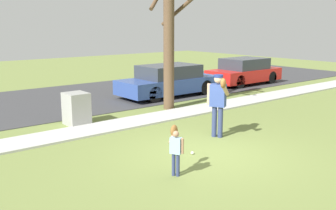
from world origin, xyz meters
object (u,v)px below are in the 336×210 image
at_px(person_adult, 218,99).
at_px(parked_wagon_blue, 169,81).
at_px(parked_hatchback_red, 244,72).
at_px(utility_cabinet, 76,109).
at_px(person_child, 175,144).
at_px(baseball, 192,153).
at_px(street_tree_near, 169,30).

bearing_deg(person_adult, parked_wagon_blue, -145.09).
height_order(person_adult, parked_hatchback_red, person_adult).
bearing_deg(utility_cabinet, parked_hatchback_red, 11.39).
distance_m(utility_cabinet, parked_hatchback_red, 10.56).
height_order(person_child, parked_hatchback_red, parked_hatchback_red).
distance_m(person_child, utility_cabinet, 5.05).
bearing_deg(person_adult, utility_cabinet, -85.55).
relative_size(utility_cabinet, parked_hatchback_red, 0.25).
height_order(utility_cabinet, parked_hatchback_red, parked_hatchback_red).
distance_m(person_child, parked_wagon_blue, 8.92).
bearing_deg(parked_hatchback_red, baseball, 34.12).
height_order(person_adult, street_tree_near, street_tree_near).
xyz_separation_m(person_adult, parked_hatchback_red, (7.99, 5.81, -0.42)).
bearing_deg(parked_wagon_blue, street_tree_near, 50.82).
bearing_deg(baseball, parked_wagon_blue, 54.97).
bearing_deg(person_child, parked_wagon_blue, 23.77).
height_order(street_tree_near, parked_hatchback_red, street_tree_near).
bearing_deg(parked_hatchback_red, person_adult, 36.00).
distance_m(baseball, street_tree_near, 5.90).
distance_m(utility_cabinet, parked_wagon_blue, 5.62).
relative_size(person_adult, baseball, 23.38).
height_order(person_adult, baseball, person_adult).
distance_m(person_child, street_tree_near, 6.77).
bearing_deg(utility_cabinet, person_adult, -57.67).
bearing_deg(parked_wagon_blue, baseball, 54.97).
relative_size(person_child, utility_cabinet, 1.01).
distance_m(utility_cabinet, street_tree_near, 4.37).
xyz_separation_m(street_tree_near, parked_wagon_blue, (1.59, 1.95, -2.19)).
relative_size(person_adult, street_tree_near, 0.32).
height_order(person_child, utility_cabinet, person_child).
bearing_deg(person_child, street_tree_near, 24.09).
relative_size(baseball, parked_hatchback_red, 0.02).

